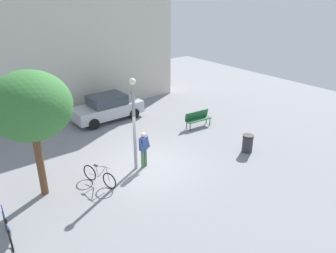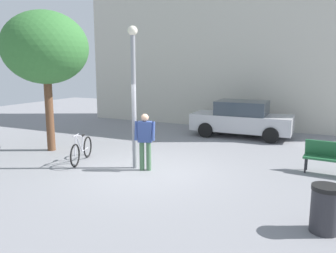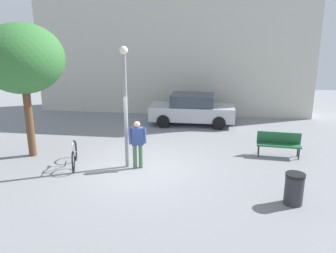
{
  "view_description": "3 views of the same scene",
  "coord_description": "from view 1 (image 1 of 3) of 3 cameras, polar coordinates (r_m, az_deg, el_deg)",
  "views": [
    {
      "loc": [
        -7.1,
        -10.81,
        7.52
      ],
      "look_at": [
        1.5,
        0.3,
        1.48
      ],
      "focal_mm": 35.14,
      "sensor_mm": 36.0,
      "label": 1
    },
    {
      "loc": [
        4.61,
        -8.25,
        2.99
      ],
      "look_at": [
        0.48,
        0.55,
        1.26
      ],
      "focal_mm": 35.99,
      "sensor_mm": 36.0,
      "label": 2
    },
    {
      "loc": [
        2.55,
        -10.73,
        4.59
      ],
      "look_at": [
        1.0,
        0.16,
        1.51
      ],
      "focal_mm": 36.61,
      "sensor_mm": 36.0,
      "label": 3
    }
  ],
  "objects": [
    {
      "name": "parked_car_silver",
      "position": [
        20.08,
        -10.45,
        3.26
      ],
      "size": [
        4.22,
        1.85,
        1.55
      ],
      "color": "#B7B7BC",
      "rests_on": "ground_plane"
    },
    {
      "name": "ground_plane",
      "position": [
        14.96,
        -3.87,
        -6.96
      ],
      "size": [
        36.0,
        36.0,
        0.0
      ],
      "primitive_type": "plane",
      "color": "gray"
    },
    {
      "name": "bicycle_blue",
      "position": [
        12.05,
        -26.06,
        -15.82
      ],
      "size": [
        0.2,
        1.81,
        0.97
      ],
      "color": "black",
      "rests_on": "ground_plane"
    },
    {
      "name": "trash_bin",
      "position": [
        16.47,
        13.63,
        -2.86
      ],
      "size": [
        0.53,
        0.53,
        0.89
      ],
      "color": "#2D2D33",
      "rests_on": "ground_plane"
    },
    {
      "name": "plaza_tree",
      "position": [
        12.49,
        -22.8,
        3.24
      ],
      "size": [
        2.94,
        2.94,
        4.9
      ],
      "color": "brown",
      "rests_on": "ground_plane"
    },
    {
      "name": "lamppost",
      "position": [
        13.8,
        -5.94,
        1.46
      ],
      "size": [
        0.28,
        0.28,
        4.13
      ],
      "color": "gray",
      "rests_on": "ground_plane"
    },
    {
      "name": "building_facade",
      "position": [
        21.22,
        -18.52,
        14.84
      ],
      "size": [
        15.4,
        2.0,
        9.64
      ],
      "primitive_type": "cube",
      "color": "beige",
      "rests_on": "ground_plane"
    },
    {
      "name": "park_bench",
      "position": [
        18.91,
        5.18,
        1.55
      ],
      "size": [
        1.63,
        0.59,
        0.92
      ],
      "color": "#236038",
      "rests_on": "ground_plane"
    },
    {
      "name": "bicycle_silver",
      "position": [
        13.79,
        -11.8,
        -8.43
      ],
      "size": [
        0.63,
        1.73,
        0.97
      ],
      "color": "black",
      "rests_on": "ground_plane"
    },
    {
      "name": "person_by_lamppost",
      "position": [
        14.53,
        -4.24,
        -3.59
      ],
      "size": [
        0.63,
        0.43,
        1.67
      ],
      "color": "#47704C",
      "rests_on": "ground_plane"
    }
  ]
}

